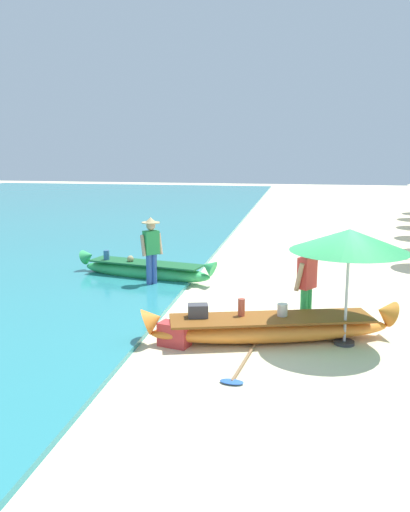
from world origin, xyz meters
The scene contains 8 objects.
ground_plane centered at (0.00, 0.00, 0.00)m, with size 80.00×80.00×0.00m, color beige.
boat_orange_foreground centered at (-0.52, -0.69, 0.25)m, with size 4.58×1.97×0.76m.
boat_green_midground centered at (-4.00, 3.29, 0.27)m, with size 3.91×1.43×0.74m.
person_vendor_hatted centered at (-3.63, 2.58, 1.01)m, with size 0.53×0.52×1.75m.
person_tourist_customer centered at (0.10, 0.10, 0.92)m, with size 0.47×0.57×1.63m.
patio_umbrella_large centered at (0.78, -0.63, 1.85)m, with size 2.03×2.03×2.06m.
cooler_box centered at (-2.15, -1.24, 0.21)m, with size 0.54×0.31×0.42m, color #C63838.
paddle centered at (-0.88, -2.03, 0.03)m, with size 0.43×1.87×0.05m.
Camera 1 is at (0.01, -10.17, 3.45)m, focal length 38.79 mm.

